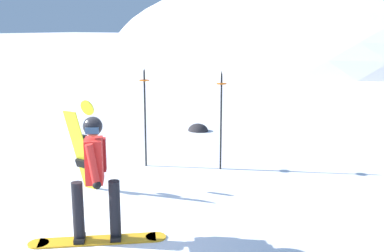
{
  "coord_description": "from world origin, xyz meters",
  "views": [
    {
      "loc": [
        4.61,
        -4.07,
        2.85
      ],
      "look_at": [
        0.21,
        3.25,
        1.0
      ],
      "focal_mm": 43.46,
      "sensor_mm": 36.0,
      "label": 1
    }
  ],
  "objects_px": {
    "piste_marker_far": "(145,111)",
    "rock_dark": "(198,131)",
    "snowboarder_main": "(95,176)",
    "spare_snowboard": "(82,146)",
    "piste_marker_near": "(221,114)"
  },
  "relations": [
    {
      "from": "piste_marker_far",
      "to": "rock_dark",
      "type": "height_order",
      "value": "piste_marker_far"
    },
    {
      "from": "snowboarder_main",
      "to": "rock_dark",
      "type": "bearing_deg",
      "value": 108.84
    },
    {
      "from": "snowboarder_main",
      "to": "spare_snowboard",
      "type": "relative_size",
      "value": 1.07
    },
    {
      "from": "spare_snowboard",
      "to": "rock_dark",
      "type": "relative_size",
      "value": 2.76
    },
    {
      "from": "spare_snowboard",
      "to": "piste_marker_near",
      "type": "bearing_deg",
      "value": 58.6
    },
    {
      "from": "spare_snowboard",
      "to": "piste_marker_far",
      "type": "distance_m",
      "value": 1.82
    },
    {
      "from": "snowboarder_main",
      "to": "spare_snowboard",
      "type": "xyz_separation_m",
      "value": [
        -1.52,
        1.31,
        -0.11
      ]
    },
    {
      "from": "piste_marker_far",
      "to": "piste_marker_near",
      "type": "bearing_deg",
      "value": 22.98
    },
    {
      "from": "snowboarder_main",
      "to": "rock_dark",
      "type": "height_order",
      "value": "snowboarder_main"
    },
    {
      "from": "piste_marker_near",
      "to": "snowboarder_main",
      "type": "bearing_deg",
      "value": -88.99
    },
    {
      "from": "snowboarder_main",
      "to": "piste_marker_far",
      "type": "distance_m",
      "value": 3.44
    },
    {
      "from": "snowboarder_main",
      "to": "piste_marker_far",
      "type": "height_order",
      "value": "piste_marker_far"
    },
    {
      "from": "piste_marker_far",
      "to": "rock_dark",
      "type": "xyz_separation_m",
      "value": [
        -0.72,
        3.38,
        -1.16
      ]
    },
    {
      "from": "piste_marker_far",
      "to": "rock_dark",
      "type": "relative_size",
      "value": 3.52
    },
    {
      "from": "piste_marker_near",
      "to": "rock_dark",
      "type": "bearing_deg",
      "value": 127.69
    }
  ]
}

